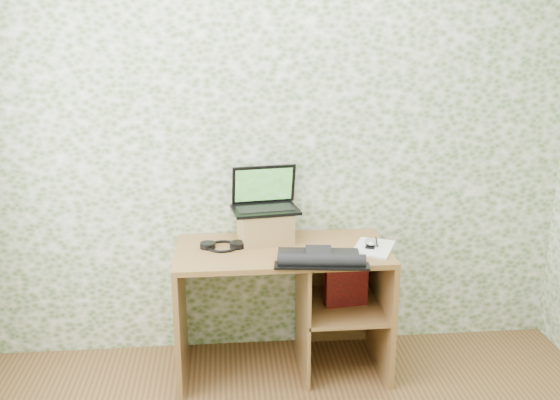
{
  "coord_description": "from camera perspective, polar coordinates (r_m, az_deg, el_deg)",
  "views": [
    {
      "loc": [
        -0.32,
        -1.84,
        1.98
      ],
      "look_at": [
        -0.02,
        1.39,
        1.05
      ],
      "focal_mm": 40.0,
      "sensor_mm": 36.0,
      "label": 1
    }
  ],
  "objects": [
    {
      "name": "wall_back",
      "position": [
        3.67,
        -0.25,
        5.33
      ],
      "size": [
        3.5,
        0.0,
        3.5
      ],
      "primitive_type": "plane",
      "rotation": [
        1.57,
        0.0,
        0.0
      ],
      "color": "white",
      "rests_on": "ground"
    },
    {
      "name": "riser",
      "position": [
        3.62,
        -1.36,
        -2.37
      ],
      "size": [
        0.33,
        0.29,
        0.18
      ],
      "primitive_type": "cube",
      "rotation": [
        0.0,
        0.0,
        0.14
      ],
      "color": "olive",
      "rests_on": "desk"
    },
    {
      "name": "keyboard",
      "position": [
        3.32,
        3.67,
        -5.31
      ],
      "size": [
        0.5,
        0.31,
        0.07
      ],
      "rotation": [
        0.0,
        0.0,
        -0.13
      ],
      "color": "black",
      "rests_on": "desk"
    },
    {
      "name": "notepad",
      "position": [
        3.55,
        8.53,
        -4.36
      ],
      "size": [
        0.3,
        0.35,
        0.01
      ],
      "primitive_type": "cube",
      "rotation": [
        0.0,
        0.0,
        -0.43
      ],
      "color": "silver",
      "rests_on": "desk"
    },
    {
      "name": "mouse",
      "position": [
        3.54,
        8.26,
        -3.97
      ],
      "size": [
        0.09,
        0.11,
        0.03
      ],
      "primitive_type": "ellipsoid",
      "rotation": [
        0.0,
        0.0,
        -0.32
      ],
      "color": "silver",
      "rests_on": "notepad"
    },
    {
      "name": "laptop",
      "position": [
        3.62,
        -1.42,
        0.05
      ],
      "size": [
        0.41,
        0.31,
        0.25
      ],
      "rotation": [
        0.0,
        0.0,
        0.14
      ],
      "color": "black",
      "rests_on": "riser"
    },
    {
      "name": "headphones",
      "position": [
        3.54,
        -5.26,
        -4.19
      ],
      "size": [
        0.26,
        0.19,
        0.03
      ],
      "rotation": [
        0.0,
        0.0,
        -0.05
      ],
      "color": "black",
      "rests_on": "desk"
    },
    {
      "name": "desk",
      "position": [
        3.66,
        1.39,
        -8.19
      ],
      "size": [
        1.2,
        0.6,
        0.75
      ],
      "color": "brown",
      "rests_on": "floor"
    },
    {
      "name": "red_box",
      "position": [
        3.65,
        6.03,
        -7.35
      ],
      "size": [
        0.25,
        0.1,
        0.3
      ],
      "primitive_type": "cube",
      "rotation": [
        0.0,
        0.0,
        0.09
      ],
      "color": "maroon",
      "rests_on": "desk"
    },
    {
      "name": "pen",
      "position": [
        3.61,
        8.83,
        -3.8
      ],
      "size": [
        0.03,
        0.15,
        0.01
      ],
      "primitive_type": "cylinder",
      "rotation": [
        1.57,
        0.0,
        -0.18
      ],
      "color": "black",
      "rests_on": "notepad"
    }
  ]
}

